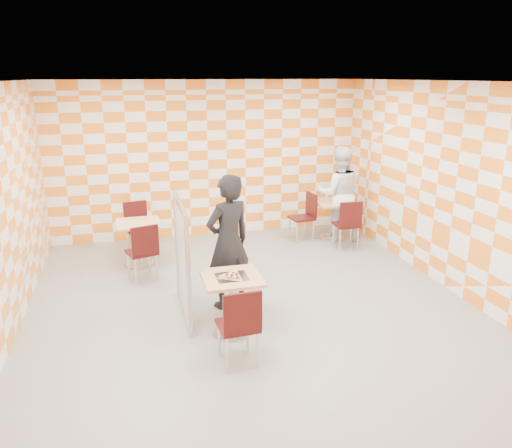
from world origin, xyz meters
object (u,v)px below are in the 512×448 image
at_px(partition, 182,258).
at_px(chair_empty_near, 143,248).
at_px(chair_main_front, 240,322).
at_px(empty_table, 139,236).
at_px(man_dark, 228,242).
at_px(chair_second_front, 348,221).
at_px(chair_empty_far, 137,223).
at_px(man_white, 339,194).
at_px(main_table, 232,295).
at_px(sport_bottle, 327,196).
at_px(chair_second_side, 306,213).
at_px(soda_bottle, 337,195).
at_px(second_table, 333,213).

bearing_deg(partition, chair_empty_near, 110.06).
height_order(chair_main_front, chair_empty_near, same).
xyz_separation_m(empty_table, man_dark, (1.14, -1.89, 0.41)).
bearing_deg(empty_table, chair_second_front, -2.84).
height_order(chair_empty_far, man_white, man_white).
bearing_deg(man_white, main_table, 62.19).
distance_m(empty_table, man_dark, 2.24).
distance_m(man_dark, sport_bottle, 3.47).
xyz_separation_m(chair_main_front, chair_empty_near, (-0.90, 2.68, 0.00)).
distance_m(chair_main_front, chair_second_front, 4.25).
distance_m(chair_second_side, sport_bottle, 0.52).
distance_m(chair_empty_far, sport_bottle, 3.59).
relative_size(chair_second_side, partition, 0.60).
distance_m(chair_empty_far, man_dark, 2.80).
xyz_separation_m(chair_empty_far, soda_bottle, (3.78, -0.09, 0.31)).
relative_size(main_table, chair_empty_near, 0.81).
distance_m(sport_bottle, soda_bottle, 0.21).
height_order(man_white, soda_bottle, man_white).
height_order(chair_empty_far, soda_bottle, soda_bottle).
height_order(chair_second_side, soda_bottle, soda_bottle).
xyz_separation_m(chair_second_side, soda_bottle, (0.63, 0.01, 0.31)).
bearing_deg(man_dark, soda_bottle, -160.39).
bearing_deg(second_table, chair_second_front, -89.73).
relative_size(main_table, chair_second_front, 0.81).
bearing_deg(partition, chair_empty_far, 100.76).
relative_size(man_white, sport_bottle, 9.04).
xyz_separation_m(partition, man_white, (3.27, 2.44, 0.11)).
relative_size(empty_table, sport_bottle, 3.75).
relative_size(chair_empty_far, partition, 0.60).
bearing_deg(partition, man_dark, 10.18).
relative_size(partition, sport_bottle, 7.75).
bearing_deg(man_dark, chair_main_front, 59.52).
relative_size(empty_table, man_dark, 0.41).
bearing_deg(chair_empty_far, chair_main_front, -76.95).
distance_m(main_table, chair_empty_far, 3.46).
bearing_deg(chair_second_front, chair_second_side, 126.27).
xyz_separation_m(main_table, soda_bottle, (2.76, 3.22, 0.34)).
xyz_separation_m(main_table, chair_empty_near, (-0.97, 1.91, 0.04)).
xyz_separation_m(partition, soda_bottle, (3.28, 2.56, 0.06)).
xyz_separation_m(main_table, second_table, (2.67, 3.17, 0.00)).
height_order(second_table, chair_second_front, chair_second_front).
bearing_deg(chair_second_front, sport_bottle, 98.52).
bearing_deg(main_table, chair_second_side, 56.33).
bearing_deg(chair_empty_near, man_dark, -46.12).
height_order(main_table, chair_second_front, chair_second_front).
bearing_deg(chair_empty_near, second_table, 18.97).
bearing_deg(empty_table, sport_bottle, 9.31).
height_order(second_table, empty_table, same).
distance_m(empty_table, chair_main_front, 3.55).
height_order(second_table, sport_bottle, sport_bottle).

